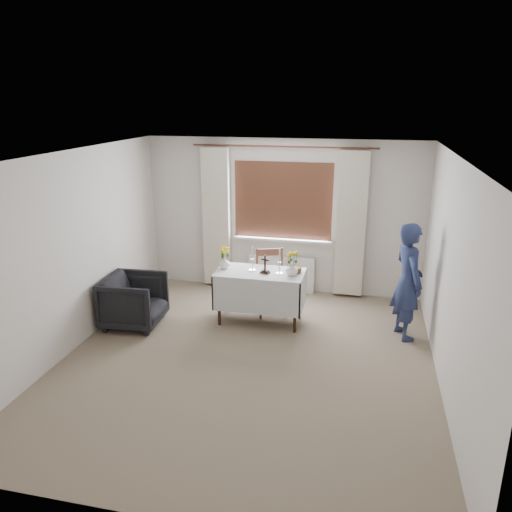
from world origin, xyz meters
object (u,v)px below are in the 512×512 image
at_px(wooden_cross, 265,264).
at_px(flower_vase_left, 225,263).
at_px(person, 408,281).
at_px(flower_vase_right, 292,269).
at_px(altar_table, 260,297).
at_px(armchair, 134,301).
at_px(wooden_chair, 271,282).

distance_m(wooden_cross, flower_vase_left, 0.62).
bearing_deg(person, flower_vase_right, 69.79).
distance_m(flower_vase_left, flower_vase_right, 0.99).
distance_m(altar_table, flower_vase_left, 0.71).
height_order(person, flower_vase_right, person).
bearing_deg(person, wooden_cross, 69.49).
relative_size(altar_table, wooden_cross, 4.68).
distance_m(altar_table, armchair, 1.78).
xyz_separation_m(flower_vase_left, flower_vase_right, (0.99, -0.08, 0.01)).
xyz_separation_m(altar_table, wooden_chair, (0.10, 0.36, 0.10)).
distance_m(wooden_chair, flower_vase_right, 0.66).
bearing_deg(armchair, flower_vase_right, -81.45).
xyz_separation_m(wooden_cross, flower_vase_right, (0.38, -0.00, -0.04)).
height_order(armchair, person, person).
distance_m(altar_table, wooden_chair, 0.38).
relative_size(wooden_cross, flower_vase_left, 1.59).
bearing_deg(flower_vase_right, armchair, -168.27).
relative_size(altar_table, wooden_chair, 1.30).
bearing_deg(flower_vase_right, flower_vase_left, 175.26).
distance_m(wooden_chair, wooden_cross, 0.58).
bearing_deg(armchair, flower_vase_left, -68.98).
bearing_deg(wooden_cross, wooden_chair, 106.39).
xyz_separation_m(wooden_chair, person, (1.90, -0.38, 0.31)).
distance_m(armchair, flower_vase_left, 1.38).
height_order(wooden_cross, flower_vase_left, wooden_cross).
height_order(person, wooden_cross, person).
height_order(altar_table, armchair, altar_table).
bearing_deg(armchair, person, -85.89).
height_order(altar_table, person, person).
distance_m(armchair, wooden_cross, 1.92).
distance_m(wooden_chair, person, 1.96).
relative_size(wooden_chair, flower_vase_right, 5.36).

